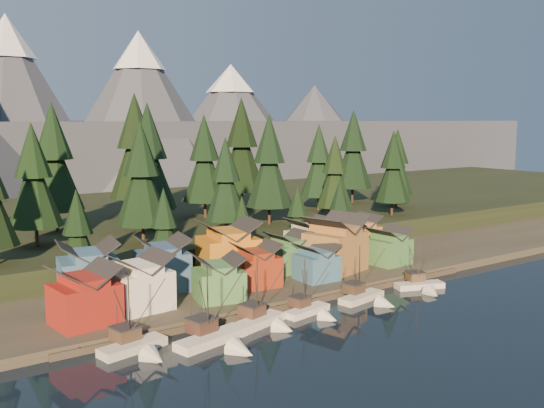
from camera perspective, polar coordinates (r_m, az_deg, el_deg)
ground at (r=90.93m, az=8.19°, el=-11.91°), size 500.00×500.00×0.00m
shore_strip at (r=121.66m, az=-4.82°, el=-6.35°), size 400.00×50.00×1.50m
hillside at (r=165.51m, az=-13.53°, el=-1.92°), size 420.00×100.00×6.00m
dock at (r=102.78m, az=1.84°, el=-9.17°), size 80.00×4.00×1.00m
mountain_ridge at (r=281.20m, az=-23.78°, el=6.33°), size 560.00×190.00×90.00m
boat_0 at (r=83.96m, az=-12.60°, el=-12.11°), size 9.97×10.51×11.56m
boat_1 at (r=84.94m, az=-5.13°, el=-11.74°), size 11.91×12.56×12.11m
boat_2 at (r=92.02m, az=-0.67°, el=-10.09°), size 9.27×9.86×11.31m
boat_3 at (r=97.21m, az=3.74°, el=-9.37°), size 9.00×9.52×9.84m
boat_4 at (r=105.05m, az=8.92°, el=-8.05°), size 9.95×10.54×10.62m
boat_5 at (r=114.28m, az=13.97°, el=-6.92°), size 9.65×10.03×10.26m
house_front_0 at (r=91.88m, az=-17.24°, el=-8.04°), size 9.47×9.06×8.60m
house_front_1 at (r=96.59m, az=-12.33°, el=-7.03°), size 9.09×8.77×8.76m
house_front_2 at (r=99.90m, az=-5.05°, el=-6.82°), size 8.99×9.04×7.31m
house_front_3 at (r=107.55m, az=-1.54°, el=-5.61°), size 8.34×8.03×7.71m
house_front_4 at (r=111.90m, az=4.19°, el=-5.36°), size 6.76×7.27×6.73m
house_front_5 at (r=118.43m, az=5.99°, el=-3.56°), size 12.39×11.72×10.88m
house_front_6 at (r=125.86m, az=10.96°, el=-3.79°), size 7.98×7.59×7.55m
house_back_0 at (r=102.76m, az=-16.89°, el=-5.96°), size 10.24×9.94×9.82m
house_back_1 at (r=106.52m, az=-10.25°, el=-5.42°), size 9.49×9.57×9.27m
house_back_2 at (r=112.95m, az=-4.14°, el=-4.13°), size 11.62×10.95×10.77m
house_back_3 at (r=117.86m, az=1.59°, el=-4.41°), size 7.74×6.93×7.69m
house_back_4 at (r=123.88m, az=3.71°, el=-3.40°), size 8.94×8.61×9.37m
house_back_5 at (r=133.29m, az=8.06°, el=-2.80°), size 7.93×8.02×8.72m
tree_hill_3 at (r=126.08m, az=-21.51°, el=2.20°), size 10.46×10.46×24.38m
tree_hill_4 at (r=142.35m, az=-19.84°, el=3.82°), size 12.30×12.30×28.64m
tree_hill_5 at (r=122.09m, az=-12.17°, el=2.47°), size 10.57×10.57×24.62m
tree_hill_6 at (r=138.80m, az=-11.55°, el=4.03°), size 12.29×12.29×28.62m
tree_hill_7 at (r=128.51m, az=-4.38°, el=2.05°), size 9.10×9.10×21.20m
tree_hill_8 at (r=153.03m, az=-6.37°, el=3.97°), size 11.20×11.20×26.09m
tree_hill_9 at (r=142.72m, az=-0.26°, el=3.76°), size 11.25×11.25×26.20m
tree_hill_10 at (r=167.82m, az=-2.87°, el=5.26°), size 13.25×13.25×30.88m
tree_hill_11 at (r=148.75m, az=5.92°, el=2.81°), size 9.05×9.05×21.07m
tree_hill_12 at (r=165.99m, az=4.42°, el=3.84°), size 10.14×10.14×23.61m
tree_hill_13 at (r=159.61m, az=11.31°, el=3.24°), size 9.47×9.47×22.06m
tree_hill_14 at (r=182.13m, az=7.64°, el=4.88°), size 11.92×11.92×27.78m
tree_hill_15 at (r=155.91m, az=-12.70°, el=4.99°), size 13.51×13.51×31.48m
tree_hill_17 at (r=175.14m, az=11.68°, el=3.67°), size 9.54×9.54×22.23m
tree_shore_0 at (r=108.54m, az=-17.80°, el=-2.84°), size 7.59×7.59×17.69m
tree_shore_1 at (r=114.18m, az=-10.10°, el=-2.29°), size 7.23×7.23×16.85m
tree_shore_2 at (r=122.38m, az=-2.84°, el=-2.18°), size 6.09×6.09×14.18m
tree_shore_3 at (r=130.09m, az=2.40°, el=-1.22°), size 6.70×6.70×15.62m
tree_shore_4 at (r=137.56m, az=6.38°, el=-0.66°), size 6.90×6.90×16.07m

